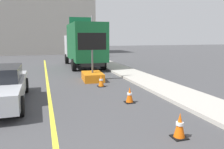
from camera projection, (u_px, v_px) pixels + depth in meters
sidewalk_curb at (194, 100)px, 8.73m from camera, size 1.86×48.00×0.14m
lane_center_stripe at (52, 116)px, 7.19m from camera, size 0.14×36.00×0.01m
arrow_board_trailer at (92, 72)px, 12.94m from camera, size 1.60×1.87×2.70m
box_truck at (84, 44)px, 18.51m from camera, size 2.52×7.55×3.48m
highway_guide_sign at (86, 29)px, 27.31m from camera, size 2.79×0.21×5.00m
far_building_block at (30, 21)px, 33.32m from camera, size 18.20×7.08×9.63m
traffic_cone_near_sign at (180, 126)px, 5.57m from camera, size 0.36×0.36×0.65m
traffic_cone_mid_lane at (130, 95)px, 8.58m from camera, size 0.36×0.36×0.60m
traffic_cone_far_lane at (101, 81)px, 11.36m from camera, size 0.36×0.36×0.63m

